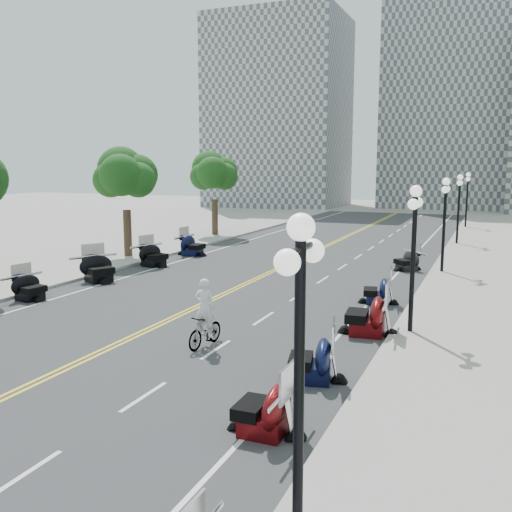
% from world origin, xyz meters
% --- Properties ---
extents(ground, '(160.00, 160.00, 0.00)m').
position_xyz_m(ground, '(0.00, 0.00, 0.00)').
color(ground, gray).
extents(road, '(16.00, 90.00, 0.01)m').
position_xyz_m(road, '(0.00, 10.00, 0.00)').
color(road, '#333335').
rests_on(road, ground).
extents(centerline_yellow_a, '(0.12, 90.00, 0.00)m').
position_xyz_m(centerline_yellow_a, '(-0.12, 10.00, 0.01)').
color(centerline_yellow_a, yellow).
rests_on(centerline_yellow_a, road).
extents(centerline_yellow_b, '(0.12, 90.00, 0.00)m').
position_xyz_m(centerline_yellow_b, '(0.12, 10.00, 0.01)').
color(centerline_yellow_b, yellow).
rests_on(centerline_yellow_b, road).
extents(edge_line_north, '(0.12, 90.00, 0.00)m').
position_xyz_m(edge_line_north, '(6.40, 10.00, 0.01)').
color(edge_line_north, white).
rests_on(edge_line_north, road).
extents(edge_line_south, '(0.12, 90.00, 0.00)m').
position_xyz_m(edge_line_south, '(-6.40, 10.00, 0.01)').
color(edge_line_south, white).
rests_on(edge_line_south, road).
extents(lane_dash_4, '(0.12, 2.00, 0.00)m').
position_xyz_m(lane_dash_4, '(3.20, -8.00, 0.01)').
color(lane_dash_4, white).
rests_on(lane_dash_4, road).
extents(lane_dash_5, '(0.12, 2.00, 0.00)m').
position_xyz_m(lane_dash_5, '(3.20, -4.00, 0.01)').
color(lane_dash_5, white).
rests_on(lane_dash_5, road).
extents(lane_dash_6, '(0.12, 2.00, 0.00)m').
position_xyz_m(lane_dash_6, '(3.20, 0.00, 0.01)').
color(lane_dash_6, white).
rests_on(lane_dash_6, road).
extents(lane_dash_7, '(0.12, 2.00, 0.00)m').
position_xyz_m(lane_dash_7, '(3.20, 4.00, 0.01)').
color(lane_dash_7, white).
rests_on(lane_dash_7, road).
extents(lane_dash_8, '(0.12, 2.00, 0.00)m').
position_xyz_m(lane_dash_8, '(3.20, 8.00, 0.01)').
color(lane_dash_8, white).
rests_on(lane_dash_8, road).
extents(lane_dash_9, '(0.12, 2.00, 0.00)m').
position_xyz_m(lane_dash_9, '(3.20, 12.00, 0.01)').
color(lane_dash_9, white).
rests_on(lane_dash_9, road).
extents(lane_dash_10, '(0.12, 2.00, 0.00)m').
position_xyz_m(lane_dash_10, '(3.20, 16.00, 0.01)').
color(lane_dash_10, white).
rests_on(lane_dash_10, road).
extents(lane_dash_11, '(0.12, 2.00, 0.00)m').
position_xyz_m(lane_dash_11, '(3.20, 20.00, 0.01)').
color(lane_dash_11, white).
rests_on(lane_dash_11, road).
extents(lane_dash_12, '(0.12, 2.00, 0.00)m').
position_xyz_m(lane_dash_12, '(3.20, 24.00, 0.01)').
color(lane_dash_12, white).
rests_on(lane_dash_12, road).
extents(lane_dash_13, '(0.12, 2.00, 0.00)m').
position_xyz_m(lane_dash_13, '(3.20, 28.00, 0.01)').
color(lane_dash_13, white).
rests_on(lane_dash_13, road).
extents(lane_dash_14, '(0.12, 2.00, 0.00)m').
position_xyz_m(lane_dash_14, '(3.20, 32.00, 0.01)').
color(lane_dash_14, white).
rests_on(lane_dash_14, road).
extents(lane_dash_15, '(0.12, 2.00, 0.00)m').
position_xyz_m(lane_dash_15, '(3.20, 36.00, 0.01)').
color(lane_dash_15, white).
rests_on(lane_dash_15, road).
extents(lane_dash_16, '(0.12, 2.00, 0.00)m').
position_xyz_m(lane_dash_16, '(3.20, 40.00, 0.01)').
color(lane_dash_16, white).
rests_on(lane_dash_16, road).
extents(lane_dash_17, '(0.12, 2.00, 0.00)m').
position_xyz_m(lane_dash_17, '(3.20, 44.00, 0.01)').
color(lane_dash_17, white).
rests_on(lane_dash_17, road).
extents(lane_dash_18, '(0.12, 2.00, 0.00)m').
position_xyz_m(lane_dash_18, '(3.20, 48.00, 0.01)').
color(lane_dash_18, white).
rests_on(lane_dash_18, road).
extents(lane_dash_19, '(0.12, 2.00, 0.00)m').
position_xyz_m(lane_dash_19, '(3.20, 52.00, 0.01)').
color(lane_dash_19, white).
rests_on(lane_dash_19, road).
extents(sidewalk_north, '(5.00, 90.00, 0.15)m').
position_xyz_m(sidewalk_north, '(10.50, 10.00, 0.07)').
color(sidewalk_north, '#9E9991').
rests_on(sidewalk_north, ground).
extents(sidewalk_south, '(5.00, 90.00, 0.15)m').
position_xyz_m(sidewalk_south, '(-10.50, 10.00, 0.07)').
color(sidewalk_south, '#9E9991').
rests_on(sidewalk_south, ground).
extents(distant_block_a, '(18.00, 14.00, 26.00)m').
position_xyz_m(distant_block_a, '(-18.00, 62.00, 13.00)').
color(distant_block_a, gray).
rests_on(distant_block_a, ground).
extents(distant_block_b, '(16.00, 12.00, 30.00)m').
position_xyz_m(distant_block_b, '(4.00, 68.00, 15.00)').
color(distant_block_b, gray).
rests_on(distant_block_b, ground).
extents(street_lamp_1, '(0.50, 1.20, 4.90)m').
position_xyz_m(street_lamp_1, '(8.60, -8.00, 2.60)').
color(street_lamp_1, black).
rests_on(street_lamp_1, sidewalk_north).
extents(street_lamp_2, '(0.50, 1.20, 4.90)m').
position_xyz_m(street_lamp_2, '(8.60, 4.00, 2.60)').
color(street_lamp_2, black).
rests_on(street_lamp_2, sidewalk_north).
extents(street_lamp_3, '(0.50, 1.20, 4.90)m').
position_xyz_m(street_lamp_3, '(8.60, 16.00, 2.60)').
color(street_lamp_3, black).
rests_on(street_lamp_3, sidewalk_north).
extents(street_lamp_4, '(0.50, 1.20, 4.90)m').
position_xyz_m(street_lamp_4, '(8.60, 28.00, 2.60)').
color(street_lamp_4, black).
rests_on(street_lamp_4, sidewalk_north).
extents(street_lamp_5, '(0.50, 1.20, 4.90)m').
position_xyz_m(street_lamp_5, '(8.60, 40.00, 2.60)').
color(street_lamp_5, black).
rests_on(street_lamp_5, sidewalk_north).
extents(tree_3, '(4.80, 4.80, 9.20)m').
position_xyz_m(tree_3, '(-10.00, 14.00, 4.75)').
color(tree_3, '#235619').
rests_on(tree_3, sidewalk_south).
extents(tree_4, '(4.80, 4.80, 9.20)m').
position_xyz_m(tree_4, '(-10.00, 26.00, 4.75)').
color(tree_4, '#235619').
rests_on(tree_4, sidewalk_south).
extents(motorcycle_n_4, '(1.91, 1.91, 1.32)m').
position_xyz_m(motorcycle_n_4, '(6.72, -4.65, 0.66)').
color(motorcycle_n_4, '#590A0C').
rests_on(motorcycle_n_4, road).
extents(motorcycle_n_5, '(2.32, 2.32, 1.35)m').
position_xyz_m(motorcycle_n_5, '(6.76, -1.31, 0.67)').
color(motorcycle_n_5, black).
rests_on(motorcycle_n_5, road).
extents(motorcycle_n_6, '(2.45, 2.45, 1.55)m').
position_xyz_m(motorcycle_n_6, '(7.23, 3.49, 0.78)').
color(motorcycle_n_6, '#590A0C').
rests_on(motorcycle_n_6, road).
extents(motorcycle_n_7, '(2.09, 2.09, 1.25)m').
position_xyz_m(motorcycle_n_7, '(6.71, 8.05, 0.63)').
color(motorcycle_n_7, black).
rests_on(motorcycle_n_7, road).
extents(motorcycle_n_9, '(2.52, 2.52, 1.25)m').
position_xyz_m(motorcycle_n_9, '(6.73, 16.28, 0.62)').
color(motorcycle_n_9, black).
rests_on(motorcycle_n_9, road).
extents(motorcycle_s_6, '(2.04, 2.04, 1.26)m').
position_xyz_m(motorcycle_s_6, '(-7.20, 2.89, 0.63)').
color(motorcycle_s_6, black).
rests_on(motorcycle_s_6, road).
extents(motorcycle_s_7, '(2.92, 2.92, 1.51)m').
position_xyz_m(motorcycle_s_7, '(-6.96, 7.23, 0.75)').
color(motorcycle_s_7, black).
rests_on(motorcycle_s_7, road).
extents(motorcycle_s_8, '(2.50, 2.50, 1.44)m').
position_xyz_m(motorcycle_s_8, '(-6.86, 12.04, 0.72)').
color(motorcycle_s_8, black).
rests_on(motorcycle_s_8, road).
extents(motorcycle_s_9, '(2.16, 2.16, 1.48)m').
position_xyz_m(motorcycle_s_9, '(-6.75, 16.37, 0.74)').
color(motorcycle_s_9, black).
rests_on(motorcycle_s_9, road).
extents(bicycle, '(0.70, 1.84, 1.08)m').
position_xyz_m(bicycle, '(2.76, 0.13, 0.54)').
color(bicycle, '#A51414').
rests_on(bicycle, road).
extents(cyclist_rider, '(0.69, 0.45, 1.88)m').
position_xyz_m(cyclist_rider, '(2.76, 0.13, 2.02)').
color(cyclist_rider, white).
rests_on(cyclist_rider, bicycle).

